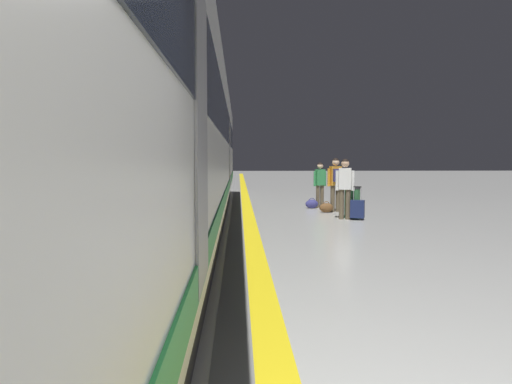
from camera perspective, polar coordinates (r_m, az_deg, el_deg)
The scene contains 10 objects.
safety_line_strip at distance 11.21m, azimuth -0.51°, elevation -4.89°, with size 0.36×80.00×0.01m, color yellow.
tactile_edge_band at distance 11.20m, azimuth -1.97°, elevation -4.90°, with size 0.53×80.00×0.01m, color slate.
high_speed_train at distance 8.50m, azimuth -13.87°, elevation 9.01°, with size 2.94×32.58×4.97m.
passenger_near at distance 17.00m, azimuth 7.55°, elevation 1.24°, with size 0.46×0.28×1.57m.
duffel_bag_near at distance 16.76m, azimuth 6.59°, elevation -1.40°, with size 0.44×0.26×0.36m.
passenger_mid at distance 13.90m, azimuth 10.43°, elevation 0.90°, with size 0.52×0.28×1.71m.
suitcase_mid at distance 13.86m, azimuth 11.85°, elevation -1.97°, with size 0.43×0.34×0.95m.
passenger_far at distance 15.72m, azimuth 9.36°, elevation 1.40°, with size 0.53×0.38×1.73m.
duffel_bag_far at distance 15.57m, azimuth 8.28°, elevation -1.84°, with size 0.44×0.26×0.36m.
waste_bin at distance 14.25m, azimuth 11.26°, elevation -1.19°, with size 0.46×0.46×0.91m.
Camera 1 is at (-1.05, -1.06, 1.77)m, focal length 33.97 mm.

